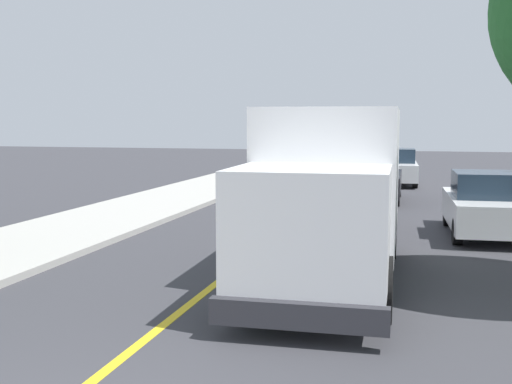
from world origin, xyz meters
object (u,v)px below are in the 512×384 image
object	(u,v)px
box_truck	(331,185)
parked_car_mid	(376,179)
parked_car_far	(397,168)
parked_car_near	(357,199)
parked_van_across	(485,206)

from	to	relation	value
box_truck	parked_car_mid	xyz separation A→B (m)	(0.00, 12.14, -0.97)
box_truck	parked_car_mid	bearing A→B (deg)	89.98
parked_car_far	parked_car_near	bearing A→B (deg)	-92.78
parked_car_near	parked_car_mid	size ratio (longest dim) A/B	1.00
parked_car_near	parked_car_mid	world-z (taller)	same
parked_car_near	parked_van_across	xyz separation A→B (m)	(3.33, -0.52, 0.00)
box_truck	parked_car_near	xyz separation A→B (m)	(-0.09, 5.93, -0.97)
parked_car_near	parked_car_far	distance (m)	12.55
parked_car_near	parked_van_across	size ratio (longest dim) A/B	0.99
parked_car_mid	parked_car_far	world-z (taller)	same
parked_car_near	parked_car_far	size ratio (longest dim) A/B	0.99
parked_car_mid	parked_van_across	distance (m)	7.46
parked_car_far	box_truck	bearing A→B (deg)	-91.61
parked_car_far	parked_van_across	distance (m)	13.34
box_truck	parked_van_across	distance (m)	6.38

